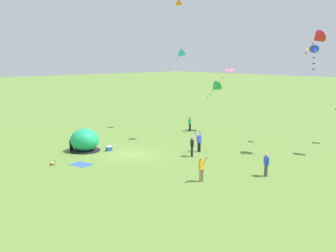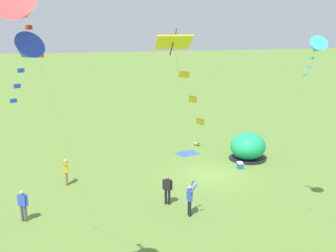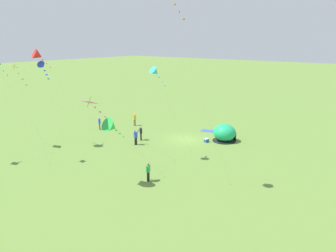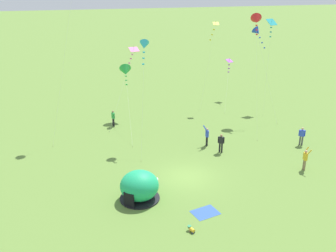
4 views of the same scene
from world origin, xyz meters
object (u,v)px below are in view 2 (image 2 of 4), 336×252
(popup_tent, at_px, (248,147))
(kite_red, at_px, (21,9))
(kite_cyan, at_px, (316,48))
(cooler_box, at_px, (240,165))
(toddler_crawling, at_px, (197,144))
(person_watching_sky, at_px, (190,198))
(kite_blue, at_px, (26,52))
(kite_yellow, at_px, (181,71))
(person_arms_raised, at_px, (66,170))
(person_strolling, at_px, (23,204))
(person_center_field, at_px, (167,188))

(popup_tent, distance_m, kite_red, 22.62)
(popup_tent, bearing_deg, kite_cyan, 77.27)
(popup_tent, relative_size, cooler_box, 4.76)
(toddler_crawling, relative_size, person_watching_sky, 0.29)
(kite_blue, bearing_deg, kite_yellow, 124.47)
(person_arms_raised, relative_size, person_watching_sky, 1.00)
(person_arms_raised, xyz_separation_m, person_watching_sky, (-6.13, 6.27, 0.00))
(toddler_crawling, bearing_deg, kite_cyan, 90.71)
(person_watching_sky, distance_m, kite_yellow, 14.17)
(cooler_box, xyz_separation_m, toddler_crawling, (0.98, -6.09, -0.04))
(person_watching_sky, bearing_deg, kite_red, 43.59)
(kite_red, bearing_deg, popup_tent, -135.39)
(person_strolling, xyz_separation_m, person_center_field, (-7.73, 0.17, 0.00))
(toddler_crawling, xyz_separation_m, person_center_field, (5.71, 10.31, 0.79))
(person_arms_raised, relative_size, person_strolling, 1.10)
(cooler_box, bearing_deg, person_strolling, 15.67)
(cooler_box, height_order, toddler_crawling, cooler_box)
(popup_tent, bearing_deg, person_arms_raised, 5.54)
(cooler_box, height_order, person_center_field, person_center_field)
(person_arms_raised, height_order, kite_red, kite_red)
(toddler_crawling, bearing_deg, person_strolling, 37.04)
(toddler_crawling, height_order, kite_red, kite_red)
(person_arms_raised, xyz_separation_m, kite_yellow, (-1.90, 17.23, 7.94))
(kite_yellow, bearing_deg, person_strolling, -71.69)
(person_arms_raised, xyz_separation_m, kite_cyan, (-11.29, 8.79, 7.89))
(person_watching_sky, distance_m, kite_red, 13.63)
(person_arms_raised, relative_size, person_center_field, 1.10)
(cooler_box, height_order, kite_cyan, kite_cyan)
(toddler_crawling, height_order, person_arms_raised, person_arms_raised)
(cooler_box, height_order, person_arms_raised, person_arms_raised)
(person_watching_sky, relative_size, person_center_field, 1.10)
(cooler_box, relative_size, person_strolling, 0.34)
(person_watching_sky, height_order, kite_red, kite_red)
(person_center_field, bearing_deg, kite_blue, 51.62)
(person_watching_sky, xyz_separation_m, kite_red, (7.26, 6.91, 9.24))
(person_strolling, distance_m, person_center_field, 7.73)
(person_watching_sky, height_order, kite_yellow, kite_yellow)
(toddler_crawling, distance_m, kite_yellow, 26.23)
(person_strolling, distance_m, kite_blue, 11.77)
(popup_tent, relative_size, person_watching_sky, 1.49)
(person_watching_sky, height_order, kite_blue, kite_blue)
(person_center_field, height_order, kite_blue, kite_blue)
(kite_blue, bearing_deg, toddler_crawling, -123.41)
(person_arms_raised, bearing_deg, kite_yellow, 96.31)
(person_center_field, distance_m, kite_yellow, 15.35)
(cooler_box, distance_m, person_strolling, 15.00)
(person_center_field, bearing_deg, toddler_crawling, -118.99)
(kite_blue, height_order, kite_yellow, kite_yellow)
(cooler_box, relative_size, kite_cyan, 0.06)
(kite_yellow, bearing_deg, popup_tent, -122.17)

